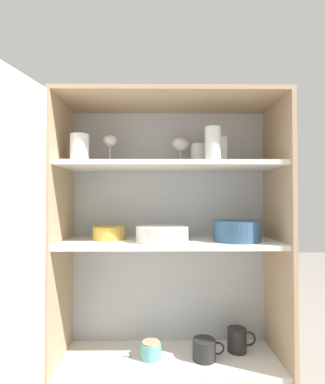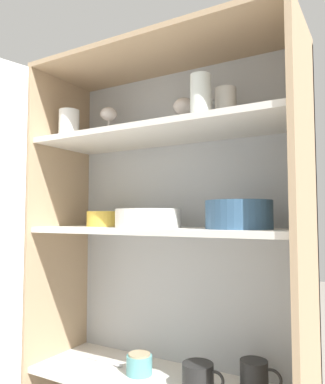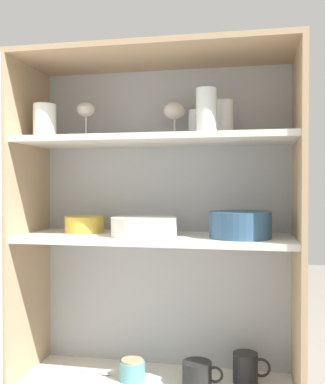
{
  "view_description": "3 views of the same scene",
  "coord_description": "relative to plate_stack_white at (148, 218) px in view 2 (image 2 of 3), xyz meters",
  "views": [
    {
      "loc": [
        -0.04,
        -1.13,
        0.92
      ],
      "look_at": [
        -0.03,
        0.19,
        0.95
      ],
      "focal_mm": 28.0,
      "sensor_mm": 36.0,
      "label": 1
    },
    {
      "loc": [
        0.65,
        -0.94,
        0.78
      ],
      "look_at": [
        0.0,
        0.17,
        0.86
      ],
      "focal_mm": 35.0,
      "sensor_mm": 36.0,
      "label": 2
    },
    {
      "loc": [
        0.32,
        -1.32,
        0.91
      ],
      "look_at": [
        0.02,
        0.18,
        0.89
      ],
      "focal_mm": 42.0,
      "sensor_mm": 36.0,
      "label": 3
    }
  ],
  "objects": [
    {
      "name": "storage_jar",
      "position": [
        -0.05,
        0.02,
        -0.49
      ],
      "size": [
        0.09,
        0.09,
        0.07
      ],
      "color": "#5BA3A8",
      "rests_on": "shelf_board_lower"
    },
    {
      "name": "cupboard_side_right",
      "position": [
        0.5,
        0.03,
        -0.11
      ],
      "size": [
        0.02,
        0.34,
        1.34
      ],
      "primitive_type": "cube",
      "color": "tan",
      "rests_on": "ground_plane"
    },
    {
      "name": "shelf_board_upper",
      "position": [
        0.03,
        0.03,
        0.29
      ],
      "size": [
        0.91,
        0.31,
        0.02
      ],
      "primitive_type": "cube",
      "color": "silver"
    },
    {
      "name": "wine_glass_0",
      "position": [
        0.08,
        0.11,
        0.39
      ],
      "size": [
        0.08,
        0.08,
        0.13
      ],
      "color": "silver",
      "rests_on": "shelf_board_upper"
    },
    {
      "name": "coffee_mug_extra_1",
      "position": [
        0.18,
        0.01,
        -0.49
      ],
      "size": [
        0.13,
        0.1,
        0.08
      ],
      "color": "black",
      "rests_on": "shelf_board_lower"
    },
    {
      "name": "cupboard_back_panel",
      "position": [
        0.03,
        0.19,
        -0.11
      ],
      "size": [
        0.95,
        0.02,
        1.34
      ],
      "primitive_type": "cube",
      "color": "#B2B7BC",
      "rests_on": "ground_plane"
    },
    {
      "name": "mixing_bowl_large",
      "position": [
        0.32,
        0.01,
        0.01
      ],
      "size": [
        0.2,
        0.2,
        0.08
      ],
      "color": "#33567A",
      "rests_on": "shelf_board_middle"
    },
    {
      "name": "tumbler_glass_0",
      "position": [
        0.21,
        -0.03,
        0.37
      ],
      "size": [
        0.07,
        0.07,
        0.15
      ],
      "color": "white",
      "rests_on": "shelf_board_upper"
    },
    {
      "name": "tumbler_glass_3",
      "position": [
        -0.34,
        -0.03,
        0.36
      ],
      "size": [
        0.08,
        0.08,
        0.11
      ],
      "color": "white",
      "rests_on": "shelf_board_upper"
    },
    {
      "name": "coffee_mug_primary",
      "position": [
        0.33,
        0.08,
        -0.48
      ],
      "size": [
        0.13,
        0.08,
        0.1
      ],
      "color": "black",
      "rests_on": "shelf_board_lower"
    },
    {
      "name": "tumbler_glass_1",
      "position": [
        0.17,
        0.12,
        0.35
      ],
      "size": [
        0.08,
        0.08,
        0.1
      ],
      "color": "white",
      "rests_on": "shelf_board_upper"
    },
    {
      "name": "serving_spoon",
      "position": [
        -0.2,
        0.04,
        -0.52
      ],
      "size": [
        0.18,
        0.02,
        0.01
      ],
      "color": "silver",
      "rests_on": "shelf_board_lower"
    },
    {
      "name": "shelf_board_middle",
      "position": [
        0.03,
        0.03,
        -0.04
      ],
      "size": [
        0.91,
        0.31,
        0.02
      ],
      "primitive_type": "cube",
      "color": "silver"
    },
    {
      "name": "wine_glass_1",
      "position": [
        -0.23,
        0.08,
        0.4
      ],
      "size": [
        0.07,
        0.07,
        0.14
      ],
      "color": "silver",
      "rests_on": "shelf_board_upper"
    },
    {
      "name": "tumbler_glass_2",
      "position": [
        0.26,
        0.06,
        0.36
      ],
      "size": [
        0.07,
        0.07,
        0.12
      ],
      "color": "white",
      "rests_on": "shelf_board_upper"
    },
    {
      "name": "shelf_board_lower",
      "position": [
        0.03,
        0.03,
        -0.54
      ],
      "size": [
        0.91,
        0.31,
        0.02
      ],
      "primitive_type": "cube",
      "color": "silver"
    },
    {
      "name": "serving_bowl_small",
      "position": [
        -0.23,
        0.06,
        0.0
      ],
      "size": [
        0.14,
        0.14,
        0.06
      ],
      "color": "gold",
      "rests_on": "shelf_board_middle"
    },
    {
      "name": "cupboard_top_panel",
      "position": [
        0.03,
        0.03,
        0.57
      ],
      "size": [
        0.95,
        0.34,
        0.02
      ],
      "primitive_type": "cube",
      "color": "tan",
      "rests_on": "cupboard_side_left"
    },
    {
      "name": "plate_stack_white",
      "position": [
        0.0,
        0.0,
        0.0
      ],
      "size": [
        0.22,
        0.22,
        0.06
      ],
      "color": "white",
      "rests_on": "shelf_board_middle"
    },
    {
      "name": "cupboard_side_left",
      "position": [
        -0.43,
        0.03,
        -0.11
      ],
      "size": [
        0.02,
        0.34,
        1.34
      ],
      "primitive_type": "cube",
      "color": "tan",
      "rests_on": "ground_plane"
    }
  ]
}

